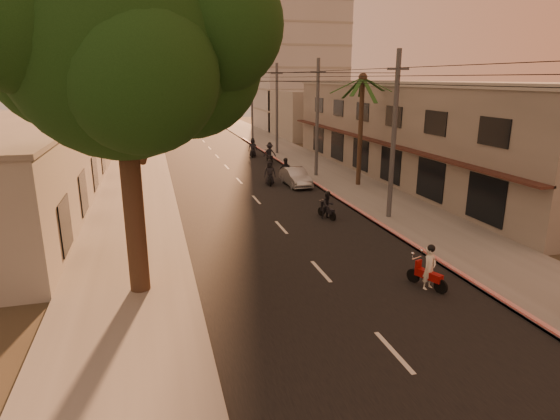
% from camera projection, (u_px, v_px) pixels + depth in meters
% --- Properties ---
extents(ground, '(160.00, 160.00, 0.00)m').
position_uv_depth(ground, '(340.00, 293.00, 17.04)').
color(ground, '#383023').
rests_on(ground, ground).
extents(road, '(10.00, 140.00, 0.02)m').
position_uv_depth(road, '(239.00, 181.00, 35.60)').
color(road, black).
rests_on(road, ground).
extents(sidewalk_right, '(5.00, 140.00, 0.12)m').
position_uv_depth(sidewalk_right, '(331.00, 175.00, 37.50)').
color(sidewalk_right, slate).
rests_on(sidewalk_right, ground).
extents(sidewalk_left, '(5.00, 140.00, 0.12)m').
position_uv_depth(sidewalk_left, '(137.00, 186.00, 33.67)').
color(sidewalk_left, slate).
rests_on(sidewalk_left, ground).
extents(curb_stripe, '(0.20, 60.00, 0.20)m').
position_uv_depth(curb_stripe, '(325.00, 190.00, 32.23)').
color(curb_stripe, red).
rests_on(curb_stripe, ground).
extents(shophouse_row, '(8.80, 34.20, 7.30)m').
position_uv_depth(shophouse_row, '(420.00, 130.00, 36.31)').
color(shophouse_row, gray).
rests_on(shophouse_row, ground).
extents(left_building, '(8.20, 24.20, 5.20)m').
position_uv_depth(left_building, '(8.00, 171.00, 25.76)').
color(left_building, gray).
rests_on(left_building, ground).
extents(distant_tower, '(12.10, 12.10, 28.00)m').
position_uv_depth(distant_tower, '(299.00, 33.00, 69.29)').
color(distant_tower, '#B7B5B2').
rests_on(distant_tower, ground).
extents(broadleaf_tree, '(9.60, 8.70, 12.10)m').
position_uv_depth(broadleaf_tree, '(132.00, 48.00, 15.04)').
color(broadleaf_tree, black).
rests_on(broadleaf_tree, ground).
extents(palm_tree, '(5.00, 5.00, 8.20)m').
position_uv_depth(palm_tree, '(363.00, 84.00, 31.99)').
color(palm_tree, black).
rests_on(palm_tree, ground).
extents(utility_poles, '(1.20, 48.26, 9.00)m').
position_uv_depth(utility_poles, '(318.00, 92.00, 35.41)').
color(utility_poles, '#38383A').
rests_on(utility_poles, ground).
extents(filler_right, '(8.00, 14.00, 6.00)m').
position_uv_depth(filler_right, '(309.00, 114.00, 61.56)').
color(filler_right, gray).
rests_on(filler_right, ground).
extents(filler_left_near, '(8.00, 14.00, 4.40)m').
position_uv_depth(filler_left_near, '(67.00, 137.00, 44.42)').
color(filler_left_near, gray).
rests_on(filler_left_near, ground).
extents(filler_left_far, '(8.00, 14.00, 7.00)m').
position_uv_depth(filler_left_far, '(87.00, 111.00, 60.78)').
color(filler_left_far, gray).
rests_on(filler_left_far, ground).
extents(scooter_red, '(0.96, 1.68, 1.73)m').
position_uv_depth(scooter_red, '(429.00, 269.00, 17.19)').
color(scooter_red, black).
rests_on(scooter_red, ground).
extents(scooter_mid_a, '(1.01, 1.58, 1.58)m').
position_uv_depth(scooter_mid_a, '(328.00, 206.00, 25.87)').
color(scooter_mid_a, black).
rests_on(scooter_mid_a, ground).
extents(scooter_mid_b, '(1.17, 1.92, 1.90)m').
position_uv_depth(scooter_mid_b, '(285.00, 172.00, 34.69)').
color(scooter_mid_b, black).
rests_on(scooter_mid_b, ground).
extents(scooter_far_a, '(1.06, 1.89, 1.88)m').
position_uv_depth(scooter_far_a, '(270.00, 173.00, 34.12)').
color(scooter_far_a, black).
rests_on(scooter_far_a, ground).
extents(scooter_far_b, '(1.18, 1.97, 1.94)m').
position_uv_depth(scooter_far_b, '(270.00, 154.00, 42.90)').
color(scooter_far_b, black).
rests_on(scooter_far_b, ground).
extents(parked_car, '(1.61, 4.04, 1.30)m').
position_uv_depth(parked_car, '(295.00, 177.00, 33.87)').
color(parked_car, '#9FA2A7').
rests_on(parked_car, ground).
extents(scooter_far_c, '(1.15, 1.90, 1.90)m').
position_uv_depth(scooter_far_c, '(253.00, 148.00, 46.28)').
color(scooter_far_c, black).
rests_on(scooter_far_c, ground).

